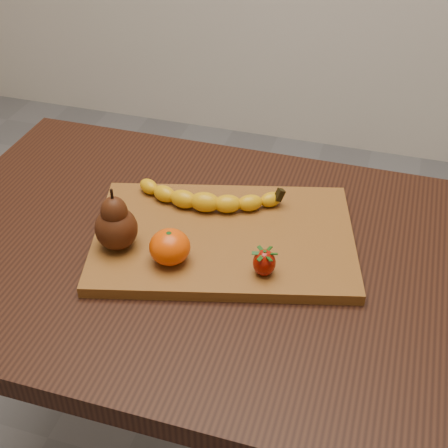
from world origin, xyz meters
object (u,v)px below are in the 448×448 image
(pear, at_px, (115,219))
(mandarin, at_px, (170,247))
(cutting_board, at_px, (224,238))
(table, at_px, (198,288))

(pear, relative_size, mandarin, 1.66)
(cutting_board, bearing_deg, pear, -167.50)
(cutting_board, bearing_deg, mandarin, -138.27)
(cutting_board, distance_m, pear, 0.19)
(cutting_board, relative_size, mandarin, 6.66)
(cutting_board, xyz_separation_m, mandarin, (-0.06, -0.10, 0.04))
(pear, bearing_deg, table, 25.11)
(pear, distance_m, mandarin, 0.10)
(pear, bearing_deg, cutting_board, 27.23)
(table, bearing_deg, pear, -154.89)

